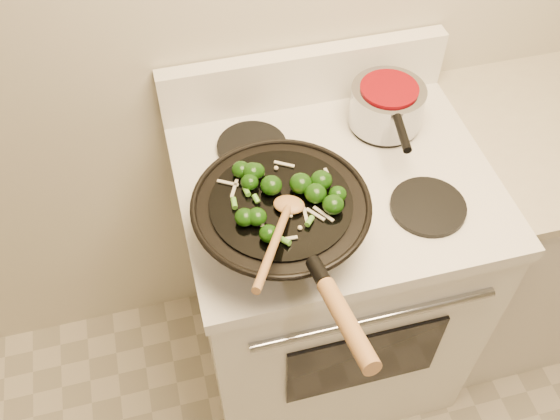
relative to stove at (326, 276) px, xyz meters
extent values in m
cube|color=white|center=(0.00, 0.00, -0.03)|extent=(0.76, 0.64, 0.88)
cube|color=white|center=(0.00, 0.00, 0.43)|extent=(0.78, 0.66, 0.04)
cube|color=white|center=(0.00, 0.30, 0.53)|extent=(0.78, 0.05, 0.16)
cylinder|color=#999BA1|center=(0.00, -0.33, 0.31)|extent=(0.60, 0.02, 0.02)
cube|color=black|center=(0.00, -0.33, 0.08)|extent=(0.42, 0.01, 0.28)
cylinder|color=black|center=(-0.18, -0.15, 0.46)|extent=(0.18, 0.18, 0.01)
cylinder|color=black|center=(0.18, -0.15, 0.46)|extent=(0.18, 0.18, 0.01)
cylinder|color=black|center=(-0.18, 0.15, 0.46)|extent=(0.18, 0.18, 0.01)
cylinder|color=black|center=(0.18, 0.15, 0.46)|extent=(0.18, 0.18, 0.01)
cube|color=silver|center=(0.79, 0.03, -0.03)|extent=(0.82, 0.60, 0.88)
torus|color=black|center=(-0.18, -0.15, 0.57)|extent=(0.39, 0.39, 0.01)
cylinder|color=black|center=(-0.18, -0.15, 0.58)|extent=(0.31, 0.31, 0.01)
cylinder|color=black|center=(-0.16, -0.37, 0.62)|extent=(0.04, 0.07, 0.04)
cylinder|color=#9F6F3E|center=(-0.15, -0.50, 0.65)|extent=(0.05, 0.21, 0.08)
ellipsoid|color=#113508|center=(-0.09, -0.13, 0.60)|extent=(0.05, 0.05, 0.04)
cylinder|color=#508A31|center=(-0.07, -0.13, 0.59)|extent=(0.02, 0.02, 0.01)
ellipsoid|color=#113508|center=(-0.19, -0.12, 0.60)|extent=(0.05, 0.05, 0.04)
ellipsoid|color=#113508|center=(-0.13, -0.13, 0.60)|extent=(0.05, 0.05, 0.04)
ellipsoid|color=#113508|center=(-0.11, -0.16, 0.60)|extent=(0.05, 0.05, 0.04)
cylinder|color=#508A31|center=(-0.09, -0.16, 0.59)|extent=(0.02, 0.02, 0.01)
ellipsoid|color=#113508|center=(-0.22, -0.07, 0.60)|extent=(0.04, 0.04, 0.04)
ellipsoid|color=#113508|center=(-0.23, -0.09, 0.60)|extent=(0.04, 0.04, 0.03)
ellipsoid|color=#113508|center=(-0.25, -0.05, 0.60)|extent=(0.04, 0.04, 0.03)
cylinder|color=#508A31|center=(-0.23, -0.05, 0.59)|extent=(0.02, 0.02, 0.02)
ellipsoid|color=#113508|center=(-0.27, -0.19, 0.60)|extent=(0.04, 0.04, 0.04)
ellipsoid|color=#113508|center=(-0.24, -0.19, 0.60)|extent=(0.04, 0.04, 0.04)
ellipsoid|color=#113508|center=(-0.23, -0.24, 0.60)|extent=(0.04, 0.04, 0.03)
cylinder|color=#508A31|center=(-0.22, -0.24, 0.59)|extent=(0.02, 0.01, 0.02)
ellipsoid|color=#113508|center=(-0.08, -0.20, 0.60)|extent=(0.05, 0.05, 0.04)
ellipsoid|color=#113508|center=(-0.06, -0.17, 0.60)|extent=(0.04, 0.04, 0.03)
ellipsoid|color=#113508|center=(-0.21, -0.07, 0.60)|extent=(0.04, 0.04, 0.03)
cylinder|color=#508A31|center=(-0.20, -0.07, 0.59)|extent=(0.02, 0.02, 0.01)
cube|color=beige|center=(-0.22, -0.23, 0.58)|extent=(0.03, 0.05, 0.00)
cube|color=beige|center=(-0.19, -0.25, 0.58)|extent=(0.04, 0.01, 0.00)
cube|color=beige|center=(-0.27, -0.09, 0.58)|extent=(0.03, 0.05, 0.00)
cube|color=beige|center=(-0.10, -0.21, 0.58)|extent=(0.03, 0.05, 0.00)
cube|color=beige|center=(-0.15, -0.05, 0.58)|extent=(0.04, 0.03, 0.00)
cube|color=beige|center=(-0.14, -0.21, 0.58)|extent=(0.01, 0.05, 0.00)
cube|color=beige|center=(-0.06, -0.10, 0.58)|extent=(0.01, 0.04, 0.00)
cube|color=beige|center=(-0.23, -0.18, 0.58)|extent=(0.01, 0.05, 0.00)
cube|color=beige|center=(-0.28, -0.07, 0.58)|extent=(0.05, 0.03, 0.00)
cube|color=beige|center=(-0.12, -0.21, 0.58)|extent=(0.03, 0.04, 0.00)
cylinder|color=#59A836|center=(-0.20, -0.26, 0.59)|extent=(0.02, 0.02, 0.01)
cylinder|color=#59A836|center=(-0.15, -0.18, 0.59)|extent=(0.03, 0.02, 0.02)
cylinder|color=#59A836|center=(-0.25, -0.11, 0.59)|extent=(0.02, 0.01, 0.01)
cylinder|color=#59A836|center=(-0.14, -0.22, 0.59)|extent=(0.03, 0.03, 0.02)
cylinder|color=#59A836|center=(-0.28, -0.14, 0.59)|extent=(0.03, 0.02, 0.01)
cylinder|color=#59A836|center=(-0.07, -0.17, 0.59)|extent=(0.03, 0.03, 0.02)
cylinder|color=#59A836|center=(-0.23, -0.14, 0.59)|extent=(0.02, 0.03, 0.02)
sphere|color=beige|center=(-0.17, -0.06, 0.58)|extent=(0.01, 0.01, 0.01)
sphere|color=beige|center=(-0.21, -0.10, 0.58)|extent=(0.01, 0.01, 0.01)
sphere|color=beige|center=(-0.16, -0.23, 0.58)|extent=(0.01, 0.01, 0.01)
sphere|color=beige|center=(-0.17, -0.20, 0.58)|extent=(0.01, 0.01, 0.01)
ellipsoid|color=#9F6F3E|center=(-0.17, -0.17, 0.59)|extent=(0.08, 0.08, 0.02)
cylinder|color=#9F6F3E|center=(-0.23, -0.30, 0.63)|extent=(0.14, 0.25, 0.10)
cylinder|color=#999BA1|center=(0.18, 0.15, 0.52)|extent=(0.19, 0.19, 0.11)
cylinder|color=maroon|center=(0.18, 0.15, 0.57)|extent=(0.15, 0.15, 0.01)
cylinder|color=black|center=(0.16, -0.01, 0.56)|extent=(0.04, 0.12, 0.02)
camera|label=1|loc=(-0.39, -0.98, 1.59)|focal=40.00mm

